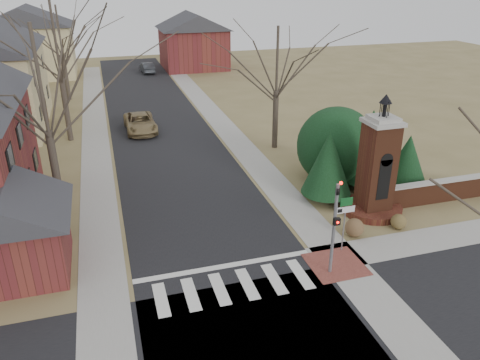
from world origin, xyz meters
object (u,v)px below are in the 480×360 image
object	(u,v)px
traffic_signal_pole	(335,220)
brick_gate_monument	(376,175)
distant_car	(147,68)
sign_post	(345,214)
pickup_truck	(140,123)

from	to	relation	value
traffic_signal_pole	brick_gate_monument	bearing A→B (deg)	43.24
distant_car	sign_post	bearing A→B (deg)	91.21
traffic_signal_pole	sign_post	distance (m)	2.02
sign_post	traffic_signal_pole	bearing A→B (deg)	-132.43
traffic_signal_pole	brick_gate_monument	distance (m)	6.47
brick_gate_monument	sign_post	bearing A→B (deg)	-138.58
traffic_signal_pole	brick_gate_monument	size ratio (longest dim) A/B	0.69
brick_gate_monument	pickup_truck	size ratio (longest dim) A/B	1.27
brick_gate_monument	distant_car	size ratio (longest dim) A/B	1.64
sign_post	distant_car	xyz separation A→B (m)	(-3.99, 44.32, -1.30)
pickup_truck	distant_car	bearing A→B (deg)	81.37
brick_gate_monument	pickup_truck	bearing A→B (deg)	121.03
traffic_signal_pole	pickup_truck	world-z (taller)	traffic_signal_pole
brick_gate_monument	traffic_signal_pole	bearing A→B (deg)	-136.76
sign_post	pickup_truck	bearing A→B (deg)	109.23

